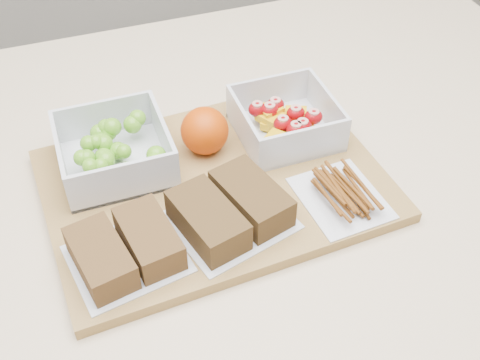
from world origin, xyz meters
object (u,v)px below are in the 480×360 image
Objects in this scene: orange at (205,131)px; sandwich_bag_left at (125,249)px; grape_container at (115,150)px; sandwich_bag_center at (230,210)px; fruit_container at (285,121)px; cutting_board at (215,185)px; pretzel_bag at (342,191)px.

orange is 0.20m from sandwich_bag_left.
grape_container reaches higher than sandwich_bag_center.
sandwich_bag_center is (-0.12, -0.13, -0.00)m from fruit_container.
fruit_container is at bearing 29.91° from sandwich_bag_left.
cutting_board is 3.47× the size of pretzel_bag.
orange is 0.19m from pretzel_bag.
orange reaches higher than grape_container.
pretzel_bag reaches higher than cutting_board.
cutting_board is at bearing 148.71° from pretzel_bag.
sandwich_bag_center is at bearing 6.87° from sandwich_bag_left.
orange is at bearing 47.25° from sandwich_bag_left.
fruit_container is at bearing 96.72° from pretzel_bag.
sandwich_bag_left is (-0.25, -0.14, -0.00)m from fruit_container.
fruit_container is 0.18m from sandwich_bag_center.
grape_container is 2.15× the size of orange.
orange is at bearing 177.26° from fruit_container.
orange reaches higher than cutting_board.
grape_container is 0.16m from sandwich_bag_left.
grape_container is at bearing 175.41° from orange.
sandwich_bag_center is at bearing 175.72° from pretzel_bag.
grape_container is at bearing 82.49° from sandwich_bag_left.
fruit_container is 0.80× the size of sandwich_bag_center.
pretzel_bag is (0.25, -0.15, -0.01)m from grape_container.
cutting_board is at bearing 33.76° from sandwich_bag_left.
pretzel_bag is (0.02, -0.14, -0.01)m from fruit_container.
sandwich_bag_left reaches higher than pretzel_bag.
orange is 0.14m from sandwich_bag_center.
fruit_container is 1.05× the size of pretzel_bag.
fruit_container is at bearing 22.23° from cutting_board.
grape_container is 0.99× the size of sandwich_bag_left.
fruit_container reaches higher than sandwich_bag_center.
fruit_container is (0.12, 0.06, 0.03)m from cutting_board.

